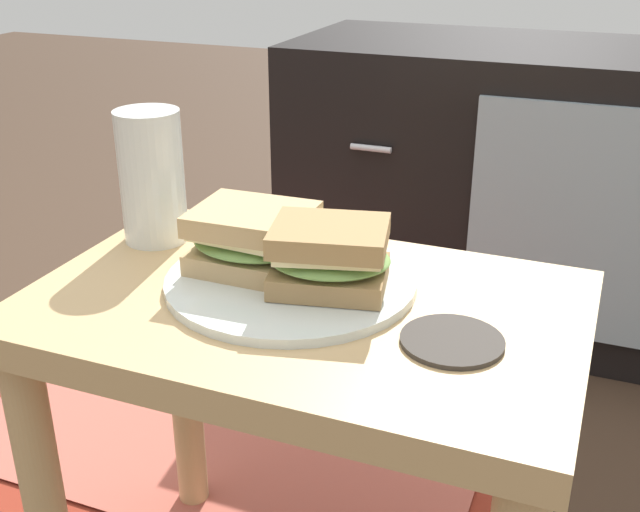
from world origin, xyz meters
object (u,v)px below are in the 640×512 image
object	(u,v)px
plate	(291,281)
sandwich_front	(253,239)
beer_glass	(152,180)
tv_cabinet	(524,187)
sandwich_back	(330,256)
coaster	(452,341)

from	to	relation	value
plate	sandwich_front	xyz separation A→B (m)	(-0.05, 0.01, 0.04)
plate	beer_glass	world-z (taller)	beer_glass
tv_cabinet	beer_glass	size ratio (longest dim) A/B	6.17
plate	sandwich_back	bearing A→B (deg)	-8.87
tv_cabinet	plate	xyz separation A→B (m)	(-0.12, -0.93, 0.17)
plate	sandwich_back	size ratio (longest dim) A/B	1.87
sandwich_front	sandwich_back	distance (m)	0.09
sandwich_back	tv_cabinet	bearing A→B (deg)	85.17
tv_cabinet	sandwich_front	size ratio (longest dim) A/B	7.24
tv_cabinet	beer_glass	distance (m)	0.96
sandwich_front	beer_glass	world-z (taller)	beer_glass
sandwich_front	coaster	world-z (taller)	sandwich_front
sandwich_front	sandwich_back	bearing A→B (deg)	-8.87
plate	sandwich_back	world-z (taller)	sandwich_back
sandwich_front	beer_glass	xyz separation A→B (m)	(-0.15, 0.05, 0.03)
tv_cabinet	plate	world-z (taller)	tv_cabinet
sandwich_back	beer_glass	size ratio (longest dim) A/B	0.90
tv_cabinet	sandwich_back	world-z (taller)	tv_cabinet
plate	sandwich_front	bearing A→B (deg)	171.13
plate	coaster	distance (m)	0.19
tv_cabinet	plate	distance (m)	0.95
tv_cabinet	coaster	bearing A→B (deg)	-86.53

